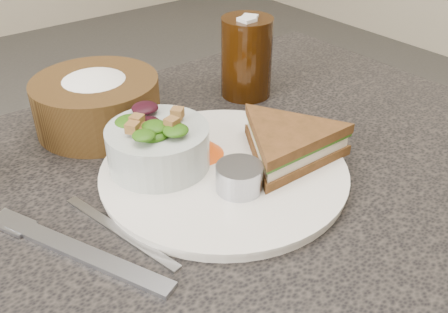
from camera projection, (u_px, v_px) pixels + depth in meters
The scene contains 9 objects.
dinner_plate at pixel (224, 172), 0.63m from camera, with size 0.31×0.31×0.01m, color silver.
sandwich at pixel (288, 144), 0.63m from camera, with size 0.17×0.17×0.05m, color brown, non-canonical shape.
salad_bowl at pixel (158, 140), 0.61m from camera, with size 0.13×0.13×0.07m, color #A7B0AA, non-canonical shape.
dressing_ramekin at pixel (239, 178), 0.58m from camera, with size 0.06×0.06×0.03m, color #A4A8B3.
orange_wedge at pixel (200, 145), 0.64m from camera, with size 0.07×0.07×0.03m, color #E94E10.
fork at pixel (86, 254), 0.51m from camera, with size 0.02×0.21×0.01m, color #A5A8B5.
knife at pixel (120, 232), 0.54m from camera, with size 0.01×0.18×0.00m, color #9FA0A3.
bread_basket at pixel (96, 95), 0.71m from camera, with size 0.18×0.18×0.10m, color #4A3316, non-canonical shape.
cola_glass at pixel (247, 54), 0.80m from camera, with size 0.08×0.08×0.14m, color black, non-canonical shape.
Camera 1 is at (-0.29, -0.40, 1.11)m, focal length 40.00 mm.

